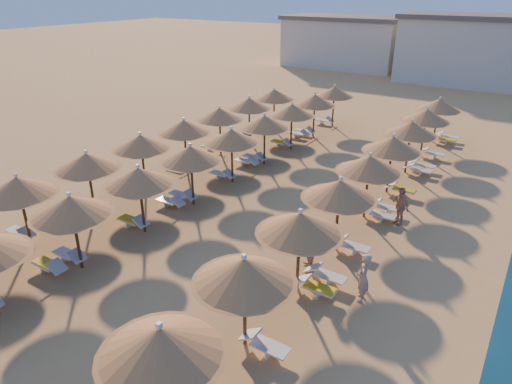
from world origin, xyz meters
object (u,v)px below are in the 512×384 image
Objects in this scene: parasol_row_west at (191,155)px; beachgoer_a at (363,278)px; beachgoer_c at (400,206)px; beachgoer_b at (307,249)px; parasol_row_east at (340,190)px.

beachgoer_a is at bearing -15.52° from parasol_row_west.
beachgoer_a is at bearing -47.91° from beachgoer_c.
parasol_row_west is at bearing -121.45° from beachgoer_a.
beachgoer_b is 2.53m from beachgoer_a.
parasol_row_west is 10.09m from beachgoer_c.
beachgoer_a is at bearing -51.39° from parasol_row_east.
beachgoer_a is (0.61, -6.28, -0.00)m from beachgoer_c.
parasol_row_east is 1.00× the size of parasol_row_west.
beachgoer_b is 1.01× the size of beachgoer_c.
beachgoer_b reaches higher than beachgoer_a.
parasol_row_east reaches higher than beachgoer_c.
beachgoer_c is (1.84, 5.68, -0.01)m from beachgoer_b.
parasol_row_west is 19.91× the size of beachgoer_b.
parasol_row_east reaches higher than beachgoer_b.
beachgoer_c reaches higher than beachgoer_a.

